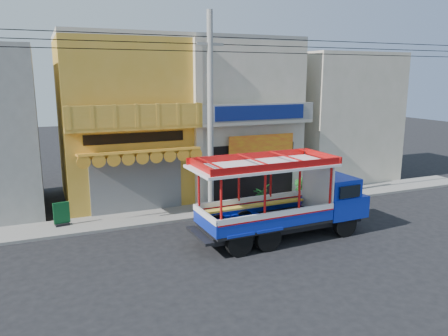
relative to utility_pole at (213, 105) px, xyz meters
name	(u,v)px	position (x,y,z in m)	size (l,w,h in m)	color
ground	(264,237)	(0.85, -3.30, -5.03)	(90.00, 90.00, 0.00)	black
sidewalk	(225,208)	(0.85, 0.70, -4.97)	(30.00, 2.00, 0.12)	slate
shophouse_left	(123,120)	(-3.15, 4.66, -0.92)	(6.00, 7.50, 8.24)	gold
shophouse_right	(230,115)	(2.85, 4.66, -0.93)	(6.00, 6.75, 8.24)	#B5B095
party_pilaster	(199,125)	(-0.15, 1.55, -1.03)	(0.35, 0.30, 8.00)	#B5B095
filler_building_right	(332,116)	(9.85, 4.70, -1.23)	(6.00, 6.00, 7.60)	#B5B095
utility_pole	(213,105)	(0.00, 0.00, 0.00)	(28.00, 0.26, 9.00)	gray
songthaew_truck	(293,198)	(1.91, -3.64, -3.44)	(7.14, 2.59, 3.30)	black
green_sign	(62,216)	(-6.51, 0.89, -4.49)	(0.66, 0.38, 1.01)	black
potted_plant_a	(261,194)	(2.77, 0.66, -4.46)	(0.82, 0.71, 0.91)	#1A5C21
potted_plant_b	(298,188)	(5.13, 0.96, -4.47)	(0.49, 0.39, 0.89)	#1A5C21
potted_plant_c	(301,186)	(5.41, 1.12, -4.44)	(0.53, 0.53, 0.95)	#1A5C21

